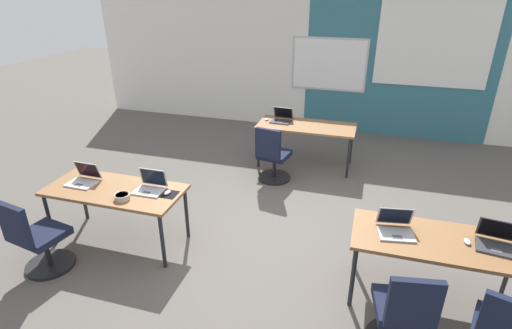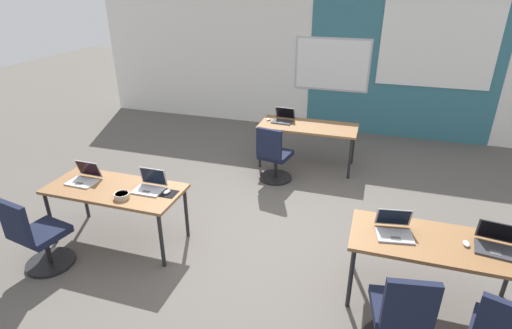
{
  "view_description": "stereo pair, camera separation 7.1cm",
  "coord_description": "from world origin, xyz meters",
  "px_view_note": "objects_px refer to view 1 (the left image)",
  "views": [
    {
      "loc": [
        0.97,
        -4.03,
        2.94
      ],
      "look_at": [
        -0.3,
        0.27,
        0.83
      ],
      "focal_mm": 28.09,
      "sensor_mm": 36.0,
      "label": 1
    },
    {
      "loc": [
        1.04,
        -4.01,
        2.94
      ],
      "look_at": [
        -0.3,
        0.27,
        0.83
      ],
      "focal_mm": 28.09,
      "sensor_mm": 36.0,
      "label": 2
    }
  ],
  "objects_px": {
    "desk_near_left": "(115,193)",
    "chair_near_left_end": "(38,242)",
    "laptop_near_left_end": "(84,179)",
    "laptop_near_right_inner": "(396,228)",
    "chair_near_right_inner": "(402,317)",
    "desk_far_center": "(306,128)",
    "snack_bowl": "(122,196)",
    "desk_near_right": "(439,245)",
    "mouse_near_left_inner": "(167,193)",
    "chair_far_left": "(273,159)",
    "laptop_near_left_inner": "(150,186)",
    "mouse_far_left": "(267,119)",
    "laptop_far_left": "(281,119)",
    "mouse_near_right_end": "(467,242)",
    "laptop_near_right_end": "(496,241)"
  },
  "relations": [
    {
      "from": "laptop_near_right_inner",
      "to": "mouse_far_left",
      "type": "bearing_deg",
      "value": 115.97
    },
    {
      "from": "laptop_near_left_end",
      "to": "chair_far_left",
      "type": "height_order",
      "value": "laptop_near_left_end"
    },
    {
      "from": "desk_near_right",
      "to": "chair_far_left",
      "type": "distance_m",
      "value": 2.99
    },
    {
      "from": "chair_near_right_inner",
      "to": "chair_far_left",
      "type": "bearing_deg",
      "value": -66.37
    },
    {
      "from": "laptop_near_left_end",
      "to": "mouse_far_left",
      "type": "height_order",
      "value": "laptop_near_left_end"
    },
    {
      "from": "desk_near_right",
      "to": "laptop_near_left_end",
      "type": "relative_size",
      "value": 4.77
    },
    {
      "from": "desk_near_left",
      "to": "mouse_near_right_end",
      "type": "xyz_separation_m",
      "value": [
        3.73,
        0.01,
        0.08
      ]
    },
    {
      "from": "chair_far_left",
      "to": "mouse_far_left",
      "type": "bearing_deg",
      "value": -58.11
    },
    {
      "from": "laptop_near_right_inner",
      "to": "chair_far_left",
      "type": "distance_m",
      "value": 2.73
    },
    {
      "from": "chair_near_left_end",
      "to": "chair_far_left",
      "type": "distance_m",
      "value": 3.37
    },
    {
      "from": "desk_near_right",
      "to": "laptop_near_left_end",
      "type": "bearing_deg",
      "value": 179.52
    },
    {
      "from": "laptop_near_left_inner",
      "to": "chair_far_left",
      "type": "distance_m",
      "value": 2.23
    },
    {
      "from": "desk_near_left",
      "to": "laptop_near_left_end",
      "type": "xyz_separation_m",
      "value": [
        -0.43,
        0.03,
        0.11
      ]
    },
    {
      "from": "mouse_near_left_inner",
      "to": "desk_far_center",
      "type": "bearing_deg",
      "value": 68.17
    },
    {
      "from": "laptop_near_left_inner",
      "to": "chair_near_left_end",
      "type": "height_order",
      "value": "laptop_near_left_inner"
    },
    {
      "from": "chair_far_left",
      "to": "mouse_near_left_inner",
      "type": "bearing_deg",
      "value": 80.85
    },
    {
      "from": "mouse_near_right_end",
      "to": "chair_near_right_inner",
      "type": "xyz_separation_m",
      "value": [
        -0.54,
        -0.73,
        -0.36
      ]
    },
    {
      "from": "laptop_far_left",
      "to": "snack_bowl",
      "type": "relative_size",
      "value": 1.97
    },
    {
      "from": "laptop_near_left_inner",
      "to": "chair_near_right_inner",
      "type": "bearing_deg",
      "value": -16.72
    },
    {
      "from": "chair_near_left_end",
      "to": "laptop_far_left",
      "type": "distance_m",
      "value": 4.05
    },
    {
      "from": "mouse_near_right_end",
      "to": "snack_bowl",
      "type": "relative_size",
      "value": 0.59
    },
    {
      "from": "snack_bowl",
      "to": "desk_near_right",
      "type": "bearing_deg",
      "value": 3.15
    },
    {
      "from": "laptop_near_right_end",
      "to": "chair_far_left",
      "type": "height_order",
      "value": "laptop_near_right_end"
    },
    {
      "from": "desk_near_right",
      "to": "laptop_far_left",
      "type": "xyz_separation_m",
      "value": [
        -2.19,
        2.87,
        0.11
      ]
    },
    {
      "from": "chair_far_left",
      "to": "chair_near_right_inner",
      "type": "bearing_deg",
      "value": 133.49
    },
    {
      "from": "desk_near_left",
      "to": "snack_bowl",
      "type": "relative_size",
      "value": 9.01
    },
    {
      "from": "laptop_near_right_inner",
      "to": "desk_near_right",
      "type": "bearing_deg",
      "value": -10.77
    },
    {
      "from": "laptop_near_right_end",
      "to": "laptop_far_left",
      "type": "xyz_separation_m",
      "value": [
        -2.66,
        2.83,
        -0.0
      ]
    },
    {
      "from": "desk_near_left",
      "to": "chair_far_left",
      "type": "bearing_deg",
      "value": 56.69
    },
    {
      "from": "desk_near_left",
      "to": "desk_near_right",
      "type": "distance_m",
      "value": 3.5
    },
    {
      "from": "laptop_near_right_end",
      "to": "mouse_near_right_end",
      "type": "height_order",
      "value": "laptop_near_right_end"
    },
    {
      "from": "desk_near_right",
      "to": "mouse_near_left_inner",
      "type": "height_order",
      "value": "mouse_near_left_inner"
    },
    {
      "from": "laptop_near_right_end",
      "to": "mouse_near_right_end",
      "type": "relative_size",
      "value": 3.51
    },
    {
      "from": "laptop_near_right_end",
      "to": "laptop_near_right_inner",
      "type": "xyz_separation_m",
      "value": [
        -0.87,
        -0.03,
        -0.0
      ]
    },
    {
      "from": "chair_near_right_inner",
      "to": "mouse_far_left",
      "type": "distance_m",
      "value": 4.17
    },
    {
      "from": "desk_far_center",
      "to": "snack_bowl",
      "type": "xyz_separation_m",
      "value": [
        -1.52,
        -2.98,
        0.1
      ]
    },
    {
      "from": "chair_near_right_inner",
      "to": "mouse_near_left_inner",
      "type": "bearing_deg",
      "value": -26.58
    },
    {
      "from": "desk_far_center",
      "to": "laptop_near_right_inner",
      "type": "height_order",
      "value": "laptop_near_right_inner"
    },
    {
      "from": "desk_far_center",
      "to": "mouse_near_right_end",
      "type": "bearing_deg",
      "value": -54.64
    },
    {
      "from": "chair_near_right_inner",
      "to": "chair_near_left_end",
      "type": "height_order",
      "value": "same"
    },
    {
      "from": "mouse_near_left_inner",
      "to": "mouse_near_right_end",
      "type": "bearing_deg",
      "value": -0.84
    },
    {
      "from": "mouse_far_left",
      "to": "chair_near_right_inner",
      "type": "bearing_deg",
      "value": -59.12
    },
    {
      "from": "desk_far_center",
      "to": "laptop_near_left_inner",
      "type": "xyz_separation_m",
      "value": [
        -1.33,
        -2.71,
        0.11
      ]
    },
    {
      "from": "laptop_far_left",
      "to": "snack_bowl",
      "type": "xyz_separation_m",
      "value": [
        -1.08,
        -3.05,
        -0.01
      ]
    },
    {
      "from": "laptop_near_right_inner",
      "to": "chair_near_right_inner",
      "type": "bearing_deg",
      "value": -92.25
    },
    {
      "from": "desk_near_left",
      "to": "chair_near_left_end",
      "type": "bearing_deg",
      "value": -125.23
    },
    {
      "from": "mouse_far_left",
      "to": "snack_bowl",
      "type": "distance_m",
      "value": 3.14
    },
    {
      "from": "laptop_near_right_end",
      "to": "laptop_near_left_end",
      "type": "height_order",
      "value": "laptop_near_right_end"
    },
    {
      "from": "mouse_near_right_end",
      "to": "chair_near_right_inner",
      "type": "relative_size",
      "value": 0.11
    },
    {
      "from": "laptop_far_left",
      "to": "mouse_far_left",
      "type": "distance_m",
      "value": 0.25
    }
  ]
}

